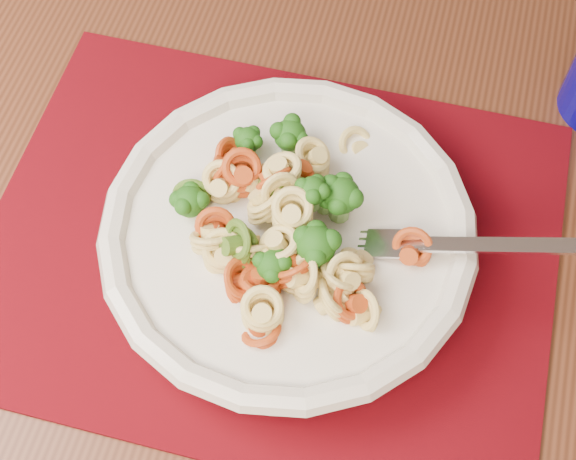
# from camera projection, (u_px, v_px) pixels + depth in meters

# --- Properties ---
(dining_table) EXTENTS (1.29, 0.85, 0.77)m
(dining_table) POSITION_uv_depth(u_px,v_px,m) (244.00, 224.00, 0.75)
(dining_table) COLOR #542A17
(dining_table) RESTS_ON ground
(placemat) EXTENTS (0.43, 0.34, 0.00)m
(placemat) POSITION_uv_depth(u_px,v_px,m) (269.00, 246.00, 0.60)
(placemat) COLOR #5C030A
(placemat) RESTS_ON dining_table
(pasta_bowl) EXTENTS (0.27, 0.27, 0.05)m
(pasta_bowl) POSITION_uv_depth(u_px,v_px,m) (288.00, 237.00, 0.57)
(pasta_bowl) COLOR silver
(pasta_bowl) RESTS_ON placemat
(pasta_broccoli_heap) EXTENTS (0.23, 0.23, 0.06)m
(pasta_broccoli_heap) POSITION_uv_depth(u_px,v_px,m) (288.00, 226.00, 0.55)
(pasta_broccoli_heap) COLOR #E7CC72
(pasta_broccoli_heap) RESTS_ON pasta_bowl
(fork) EXTENTS (0.18, 0.03, 0.08)m
(fork) POSITION_uv_depth(u_px,v_px,m) (384.00, 244.00, 0.55)
(fork) COLOR silver
(fork) RESTS_ON pasta_bowl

